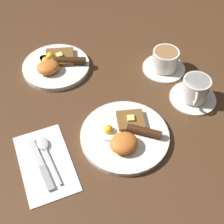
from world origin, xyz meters
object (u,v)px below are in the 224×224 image
object	(u,v)px
teacup_far	(165,61)
spoon	(45,149)
breakfast_plate_far	(55,65)
breakfast_plate_near	(125,136)
teacup_near	(195,91)
knife	(42,166)

from	to	relation	value
teacup_far	spoon	size ratio (longest dim) A/B	0.90
breakfast_plate_far	breakfast_plate_near	bearing A→B (deg)	-77.59
teacup_near	knife	bearing A→B (deg)	-175.86
teacup_near	teacup_far	size ratio (longest dim) A/B	1.00
breakfast_plate_near	teacup_far	world-z (taller)	teacup_far
knife	breakfast_plate_near	bearing A→B (deg)	-93.75
knife	teacup_near	bearing A→B (deg)	-87.59
breakfast_plate_near	teacup_near	distance (m)	0.26
breakfast_plate_near	breakfast_plate_far	size ratio (longest dim) A/B	1.10
breakfast_plate_far	knife	world-z (taller)	breakfast_plate_far
breakfast_plate_near	spoon	xyz separation A→B (m)	(-0.21, 0.06, -0.00)
spoon	knife	bearing A→B (deg)	153.33
teacup_near	spoon	bearing A→B (deg)	178.38
breakfast_plate_near	knife	world-z (taller)	breakfast_plate_near
breakfast_plate_far	teacup_near	xyz separation A→B (m)	(0.33, -0.31, 0.02)
breakfast_plate_far	teacup_far	size ratio (longest dim) A/B	1.56
knife	spoon	world-z (taller)	spoon
teacup_near	teacup_far	bearing A→B (deg)	93.06
spoon	teacup_near	bearing A→B (deg)	-93.16
breakfast_plate_near	knife	bearing A→B (deg)	177.97
breakfast_plate_near	teacup_far	bearing A→B (deg)	38.99
breakfast_plate_near	teacup_far	distance (m)	0.32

